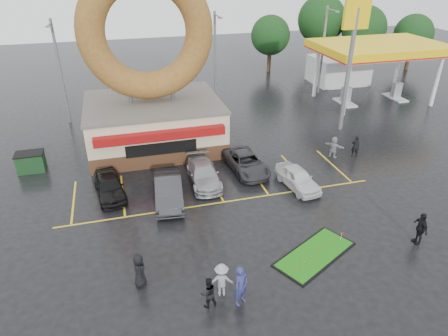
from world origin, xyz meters
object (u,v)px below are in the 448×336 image
object	(u,v)px
car_black	(109,186)
streetlight_right	(323,49)
gas_station	(360,59)
person_blue	(241,286)
car_dgrey	(169,190)
car_grey	(246,163)
dumpster	(31,162)
putting_green	(315,254)
streetlight_left	(60,70)
donut_shop	(152,91)
shell_sign	(353,43)
car_white	(298,178)
person_cameraman	(420,228)
car_silver	(203,174)
streetlight_mid	(215,58)

from	to	relation	value
car_black	streetlight_right	bearing A→B (deg)	27.21
gas_station	person_blue	world-z (taller)	gas_station
car_dgrey	car_grey	world-z (taller)	car_dgrey
car_black	dumpster	world-z (taller)	car_black
streetlight_right	car_black	bearing A→B (deg)	-145.17
car_black	putting_green	size ratio (longest dim) A/B	0.83
putting_green	person_blue	bearing A→B (deg)	-156.49
streetlight_left	car_dgrey	distance (m)	17.35
donut_shop	shell_sign	bearing A→B (deg)	-3.47
car_dgrey	streetlight_left	bearing A→B (deg)	119.71
car_black	car_dgrey	size ratio (longest dim) A/B	0.88
car_white	streetlight_left	bearing A→B (deg)	125.54
streetlight_right	dumpster	xyz separation A→B (m)	(-28.00, -10.94, -4.13)
streetlight_left	person_cameraman	bearing A→B (deg)	-50.62
car_silver	shell_sign	bearing A→B (deg)	25.39
car_dgrey	car_white	bearing A→B (deg)	2.13
car_black	car_dgrey	xyz separation A→B (m)	(3.52, -1.64, 0.07)
car_silver	car_grey	xyz separation A→B (m)	(3.25, 0.79, -0.02)
gas_station	shell_sign	world-z (taller)	shell_sign
car_black	putting_green	distance (m)	13.21
gas_station	person_blue	size ratio (longest dim) A/B	6.88
putting_green	dumpster	bearing A→B (deg)	138.24
streetlight_left	car_black	size ratio (longest dim) A/B	2.18
person_blue	streetlight_right	bearing A→B (deg)	27.60
streetlight_left	person_blue	distance (m)	26.24
streetlight_left	car_silver	xyz separation A→B (m)	(9.35, -13.82, -4.11)
donut_shop	car_silver	size ratio (longest dim) A/B	2.91
streetlight_left	car_white	distance (m)	22.45
shell_sign	person_cameraman	xyz separation A→B (m)	(-4.10, -15.11, -6.45)
donut_shop	streetlight_left	world-z (taller)	donut_shop
car_grey	person_cameraman	size ratio (longest dim) A/B	2.55
streetlight_left	car_dgrey	world-z (taller)	streetlight_left
streetlight_left	person_cameraman	xyz separation A→B (m)	(18.90, -23.03, -3.86)
car_black	car_dgrey	world-z (taller)	car_dgrey
shell_sign	streetlight_mid	xyz separation A→B (m)	(-9.00, 8.92, -2.60)
gas_station	car_black	size ratio (longest dim) A/B	3.31
person_cameraman	gas_station	bearing A→B (deg)	162.10
streetlight_left	dumpster	xyz separation A→B (m)	(-2.00, -8.94, -4.13)
car_black	person_cameraman	xyz separation A→B (m)	(15.65, -9.20, 0.22)
streetlight_mid	streetlight_left	bearing A→B (deg)	-175.91
car_grey	person_blue	distance (m)	12.17
putting_green	car_silver	bearing A→B (deg)	113.90
streetlight_left	shell_sign	bearing A→B (deg)	-18.99
donut_shop	streetlight_left	distance (m)	9.87
person_cameraman	car_black	bearing A→B (deg)	-113.59
shell_sign	car_dgrey	distance (m)	19.08
putting_green	car_white	bearing A→B (deg)	73.05
streetlight_mid	car_silver	bearing A→B (deg)	-107.44
streetlight_left	streetlight_right	xyz separation A→B (m)	(26.00, 2.00, 0.00)
gas_station	car_black	xyz separation A→B (m)	(-26.75, -14.85, -3.00)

